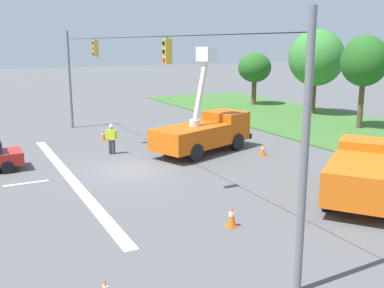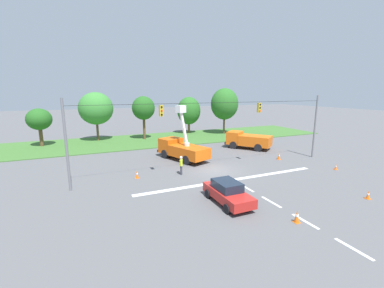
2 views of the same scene
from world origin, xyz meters
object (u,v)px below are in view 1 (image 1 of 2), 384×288
traffic_cone_near_bucket (232,215)px  utility_truck_support_near (364,173)px  tree_west (316,58)px  road_worker (112,137)px  traffic_cone_lane_edge_a (263,149)px  traffic_cone_mid_right (103,135)px  tree_centre (364,62)px  utility_truck_bucket_lift (205,130)px  tree_far_west (255,68)px

traffic_cone_near_bucket → utility_truck_support_near: bearing=88.6°
tree_west → road_worker: size_ratio=4.25×
utility_truck_support_near → traffic_cone_lane_edge_a: size_ratio=8.25×
traffic_cone_mid_right → tree_centre: bearing=74.5°
utility_truck_bucket_lift → traffic_cone_mid_right: (-6.06, -4.39, -0.95)m
road_worker → traffic_cone_near_bucket: (12.20, 0.54, -0.59)m
utility_truck_support_near → traffic_cone_lane_edge_a: utility_truck_support_near is taller
tree_west → traffic_cone_near_bucket: bearing=-47.9°
tree_far_west → tree_centre: size_ratio=0.78×
utility_truck_support_near → road_worker: bearing=-151.3°
traffic_cone_near_bucket → tree_centre: bearing=121.4°
traffic_cone_near_bucket → traffic_cone_lane_edge_a: traffic_cone_near_bucket is taller
tree_far_west → road_worker: size_ratio=3.02×
tree_west → road_worker: bearing=-74.0°
traffic_cone_lane_edge_a → tree_centre: bearing=106.3°
road_worker → traffic_cone_mid_right: road_worker is taller
utility_truck_bucket_lift → road_worker: utility_truck_bucket_lift is taller
tree_west → utility_truck_support_near: bearing=-37.1°
road_worker → traffic_cone_near_bucket: bearing=2.5°
tree_far_west → tree_centre: 14.53m
tree_west → utility_truck_support_near: (18.26, -13.79, -3.86)m
road_worker → tree_far_west: bearing=124.8°
tree_west → utility_truck_support_near: 23.20m
traffic_cone_near_bucket → utility_truck_bucket_lift: bearing=156.1°
tree_far_west → tree_centre: bearing=-2.0°
tree_far_west → utility_truck_bucket_lift: utility_truck_bucket_lift is taller
tree_centre → traffic_cone_near_bucket: bearing=-58.6°
traffic_cone_near_bucket → traffic_cone_lane_edge_a: size_ratio=1.10×
tree_far_west → utility_truck_bucket_lift: bearing=-42.7°
utility_truck_bucket_lift → utility_truck_support_near: bearing=9.6°
tree_centre → utility_truck_support_near: bearing=-46.8°
road_worker → traffic_cone_lane_edge_a: bearing=60.5°
tree_far_west → tree_west: bearing=9.2°
utility_truck_bucket_lift → traffic_cone_mid_right: 7.54m
tree_far_west → road_worker: bearing=-55.2°
tree_centre → road_worker: bearing=-93.1°
utility_truck_support_near → utility_truck_bucket_lift: bearing=-170.4°
tree_west → utility_truck_bucket_lift: bearing=-62.9°
tree_centre → traffic_cone_lane_edge_a: 12.57m
tree_west → traffic_cone_lane_edge_a: (10.21, -12.95, -4.67)m
traffic_cone_near_bucket → traffic_cone_lane_edge_a: bearing=138.1°
traffic_cone_near_bucket → tree_west: bearing=132.1°
tree_west → traffic_cone_near_bucket: (18.10, -20.03, -4.63)m
utility_truck_bucket_lift → road_worker: (-2.04, -5.04, -0.30)m
traffic_cone_lane_edge_a → utility_truck_support_near: bearing=-6.0°
tree_west → tree_centre: 7.14m
utility_truck_support_near → traffic_cone_mid_right: (-16.37, -6.13, -0.84)m
utility_truck_bucket_lift → traffic_cone_near_bucket: bearing=-23.9°
tree_centre → road_worker: size_ratio=3.89×
traffic_cone_mid_right → traffic_cone_lane_edge_a: traffic_cone_lane_edge_a is taller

